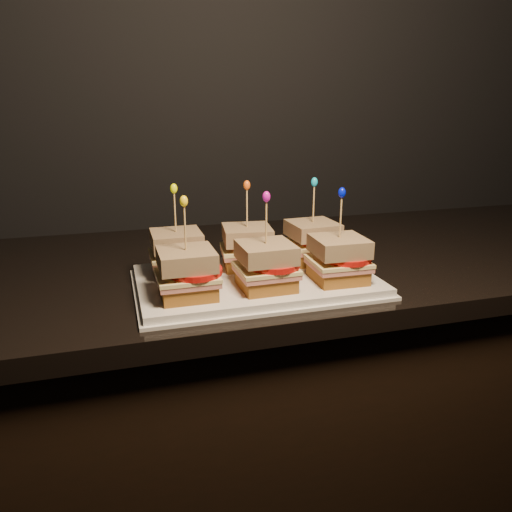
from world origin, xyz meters
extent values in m
cube|color=black|center=(0.00, 2.00, 1.35)|extent=(4.00, 0.04, 2.70)
cube|color=black|center=(-0.20, 1.69, 0.43)|extent=(2.64, 0.60, 0.86)
cube|color=black|center=(-0.20, 1.69, 0.88)|extent=(2.68, 0.64, 0.04)
cube|color=white|center=(-0.45, 1.53, 0.91)|extent=(0.40, 0.25, 0.02)
cube|color=white|center=(-0.45, 1.53, 0.90)|extent=(0.41, 0.26, 0.01)
cube|color=brown|center=(-0.58, 1.59, 0.93)|extent=(0.08, 0.08, 0.02)
cube|color=#C06F65|center=(-0.58, 1.59, 0.94)|extent=(0.09, 0.09, 0.01)
cube|color=#ECDB8E|center=(-0.58, 1.59, 0.95)|extent=(0.09, 0.09, 0.01)
cylinder|color=red|center=(-0.57, 1.59, 0.96)|extent=(0.08, 0.08, 0.01)
cube|color=#4D2B10|center=(-0.58, 1.59, 0.98)|extent=(0.08, 0.08, 0.03)
cylinder|color=tan|center=(-0.58, 1.59, 1.02)|extent=(0.00, 0.00, 0.09)
ellipsoid|color=#ECFB03|center=(-0.58, 1.59, 1.07)|extent=(0.01, 0.01, 0.02)
cube|color=brown|center=(-0.45, 1.59, 0.93)|extent=(0.09, 0.09, 0.02)
cube|color=#C06F65|center=(-0.45, 1.59, 0.94)|extent=(0.10, 0.10, 0.01)
cube|color=#ECDB8E|center=(-0.45, 1.59, 0.95)|extent=(0.10, 0.10, 0.01)
cylinder|color=red|center=(-0.44, 1.59, 0.96)|extent=(0.08, 0.08, 0.01)
cube|color=#4D2B10|center=(-0.45, 1.59, 0.98)|extent=(0.09, 0.09, 0.03)
cylinder|color=tan|center=(-0.45, 1.59, 1.02)|extent=(0.00, 0.00, 0.09)
ellipsoid|color=#E85914|center=(-0.45, 1.59, 1.07)|extent=(0.01, 0.01, 0.02)
cube|color=brown|center=(-0.32, 1.59, 0.93)|extent=(0.09, 0.09, 0.02)
cube|color=#C06F65|center=(-0.32, 1.59, 0.94)|extent=(0.10, 0.09, 0.01)
cube|color=#ECDB8E|center=(-0.32, 1.59, 0.95)|extent=(0.10, 0.09, 0.01)
cylinder|color=red|center=(-0.31, 1.59, 0.96)|extent=(0.08, 0.08, 0.01)
cube|color=#4D2B10|center=(-0.32, 1.59, 0.98)|extent=(0.09, 0.09, 0.03)
cylinder|color=tan|center=(-0.32, 1.59, 1.02)|extent=(0.00, 0.00, 0.09)
ellipsoid|color=#10A1BE|center=(-0.32, 1.59, 1.07)|extent=(0.01, 0.01, 0.02)
cube|color=brown|center=(-0.58, 1.48, 0.93)|extent=(0.08, 0.08, 0.02)
cube|color=#C06F65|center=(-0.58, 1.48, 0.94)|extent=(0.09, 0.09, 0.01)
cube|color=#ECDB8E|center=(-0.58, 1.48, 0.95)|extent=(0.09, 0.09, 0.01)
cylinder|color=red|center=(-0.57, 1.47, 0.96)|extent=(0.08, 0.08, 0.01)
cube|color=#4D2B10|center=(-0.58, 1.48, 0.98)|extent=(0.09, 0.09, 0.03)
cylinder|color=tan|center=(-0.58, 1.48, 1.02)|extent=(0.00, 0.00, 0.09)
ellipsoid|color=yellow|center=(-0.58, 1.48, 1.07)|extent=(0.01, 0.01, 0.02)
cube|color=brown|center=(-0.45, 1.48, 0.93)|extent=(0.08, 0.08, 0.02)
cube|color=#C06F65|center=(-0.45, 1.48, 0.94)|extent=(0.09, 0.09, 0.01)
cube|color=#ECDB8E|center=(-0.45, 1.48, 0.95)|extent=(0.09, 0.09, 0.01)
cylinder|color=red|center=(-0.44, 1.47, 0.96)|extent=(0.08, 0.08, 0.01)
cube|color=#4D2B10|center=(-0.45, 1.48, 0.98)|extent=(0.09, 0.09, 0.03)
cylinder|color=tan|center=(-0.45, 1.48, 1.02)|extent=(0.00, 0.00, 0.09)
ellipsoid|color=#CE12A4|center=(-0.45, 1.48, 1.07)|extent=(0.01, 0.01, 0.02)
cube|color=brown|center=(-0.32, 1.48, 0.93)|extent=(0.09, 0.09, 0.02)
cube|color=#C06F65|center=(-0.32, 1.48, 0.94)|extent=(0.09, 0.09, 0.01)
cube|color=#ECDB8E|center=(-0.32, 1.48, 0.95)|extent=(0.10, 0.09, 0.01)
cylinder|color=red|center=(-0.31, 1.47, 0.96)|extent=(0.08, 0.08, 0.01)
cube|color=#4D2B10|center=(-0.32, 1.48, 0.98)|extent=(0.09, 0.09, 0.03)
cylinder|color=tan|center=(-0.32, 1.48, 1.02)|extent=(0.00, 0.00, 0.09)
ellipsoid|color=#050FD4|center=(-0.32, 1.48, 1.07)|extent=(0.01, 0.01, 0.02)
camera|label=1|loc=(-0.68, 0.75, 1.21)|focal=35.00mm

